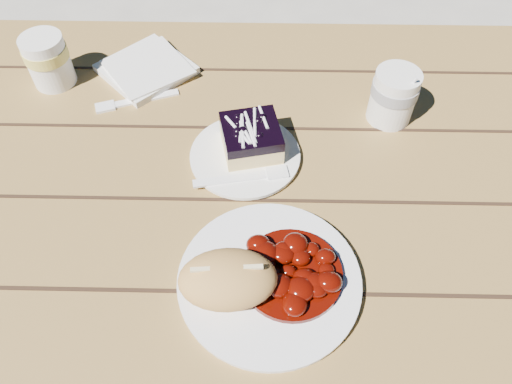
{
  "coord_description": "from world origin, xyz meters",
  "views": [
    {
      "loc": [
        -0.13,
        -0.55,
        1.39
      ],
      "look_at": [
        -0.13,
        -0.11,
        0.81
      ],
      "focal_mm": 35.0,
      "sensor_mm": 36.0,
      "label": 1
    }
  ],
  "objects_px": {
    "main_plate": "(269,281)",
    "coffee_cup": "(393,96)",
    "bread_roll": "(228,279)",
    "second_cup": "(48,61)",
    "picnic_table": "(326,218)",
    "blueberry_cake": "(251,137)",
    "dessert_plate": "(245,156)"
  },
  "relations": [
    {
      "from": "main_plate",
      "to": "second_cup",
      "type": "height_order",
      "value": "second_cup"
    },
    {
      "from": "bread_roll",
      "to": "second_cup",
      "type": "relative_size",
      "value": 1.34
    },
    {
      "from": "picnic_table",
      "to": "second_cup",
      "type": "distance_m",
      "value": 0.6
    },
    {
      "from": "second_cup",
      "to": "bread_roll",
      "type": "bearing_deg",
      "value": -51.15
    },
    {
      "from": "picnic_table",
      "to": "blueberry_cake",
      "type": "xyz_separation_m",
      "value": [
        -0.15,
        0.02,
        0.2
      ]
    },
    {
      "from": "bread_roll",
      "to": "blueberry_cake",
      "type": "xyz_separation_m",
      "value": [
        0.02,
        0.27,
        -0.01
      ]
    },
    {
      "from": "main_plate",
      "to": "bread_roll",
      "type": "height_order",
      "value": "bread_roll"
    },
    {
      "from": "main_plate",
      "to": "coffee_cup",
      "type": "xyz_separation_m",
      "value": [
        0.21,
        0.34,
        0.04
      ]
    },
    {
      "from": "main_plate",
      "to": "coffee_cup",
      "type": "bearing_deg",
      "value": 57.77
    },
    {
      "from": "picnic_table",
      "to": "bread_roll",
      "type": "bearing_deg",
      "value": -124.48
    },
    {
      "from": "picnic_table",
      "to": "main_plate",
      "type": "bearing_deg",
      "value": -116.76
    },
    {
      "from": "main_plate",
      "to": "picnic_table",
      "type": "bearing_deg",
      "value": 63.24
    },
    {
      "from": "bread_roll",
      "to": "coffee_cup",
      "type": "distance_m",
      "value": 0.45
    },
    {
      "from": "dessert_plate",
      "to": "main_plate",
      "type": "bearing_deg",
      "value": -79.93
    },
    {
      "from": "dessert_plate",
      "to": "blueberry_cake",
      "type": "height_order",
      "value": "blueberry_cake"
    },
    {
      "from": "main_plate",
      "to": "dessert_plate",
      "type": "xyz_separation_m",
      "value": [
        -0.04,
        0.23,
        -0.0
      ]
    },
    {
      "from": "bread_roll",
      "to": "dessert_plate",
      "type": "distance_m",
      "value": 0.26
    },
    {
      "from": "blueberry_cake",
      "to": "second_cup",
      "type": "xyz_separation_m",
      "value": [
        -0.38,
        0.18,
        0.01
      ]
    },
    {
      "from": "picnic_table",
      "to": "bread_roll",
      "type": "height_order",
      "value": "bread_roll"
    },
    {
      "from": "picnic_table",
      "to": "main_plate",
      "type": "xyz_separation_m",
      "value": [
        -0.11,
        -0.23,
        0.17
      ]
    },
    {
      "from": "picnic_table",
      "to": "coffee_cup",
      "type": "relative_size",
      "value": 20.39
    },
    {
      "from": "main_plate",
      "to": "second_cup",
      "type": "bearing_deg",
      "value": 134.2
    },
    {
      "from": "blueberry_cake",
      "to": "dessert_plate",
      "type": "bearing_deg",
      "value": -135.91
    },
    {
      "from": "main_plate",
      "to": "bread_roll",
      "type": "relative_size",
      "value": 1.9
    },
    {
      "from": "bread_roll",
      "to": "coffee_cup",
      "type": "relative_size",
      "value": 1.34
    },
    {
      "from": "bread_roll",
      "to": "coffee_cup",
      "type": "bearing_deg",
      "value": 53.19
    },
    {
      "from": "blueberry_cake",
      "to": "coffee_cup",
      "type": "height_order",
      "value": "coffee_cup"
    },
    {
      "from": "dessert_plate",
      "to": "second_cup",
      "type": "distance_m",
      "value": 0.42
    },
    {
      "from": "main_plate",
      "to": "blueberry_cake",
      "type": "distance_m",
      "value": 0.25
    },
    {
      "from": "bread_roll",
      "to": "blueberry_cake",
      "type": "relative_size",
      "value": 1.19
    },
    {
      "from": "blueberry_cake",
      "to": "second_cup",
      "type": "distance_m",
      "value": 0.42
    },
    {
      "from": "bread_roll",
      "to": "second_cup",
      "type": "distance_m",
      "value": 0.57
    }
  ]
}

